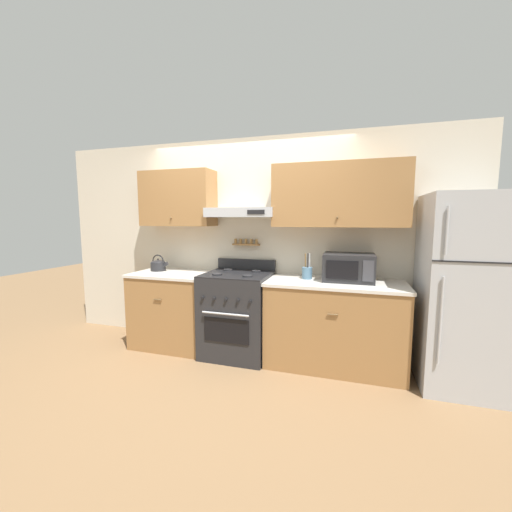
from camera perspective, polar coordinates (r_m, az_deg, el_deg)
ground_plane at (r=3.61m, az=-5.21°, el=-19.17°), size 16.00×16.00×0.00m
wall_back at (r=3.83m, az=-0.33°, el=5.01°), size 5.20×0.46×2.55m
counter_left at (r=4.11m, az=-14.64°, el=-9.24°), size 0.96×0.69×0.92m
counter_right at (r=3.54m, az=14.02°, el=-11.85°), size 1.44×0.69×0.92m
stove_range at (r=3.72m, az=-3.37°, el=-10.37°), size 0.75×0.73×1.08m
refrigerator at (r=3.52m, az=33.77°, el=-5.43°), size 0.76×0.79×1.81m
tea_kettle at (r=4.19m, az=-17.33°, el=-1.56°), size 0.24×0.19×0.21m
microwave at (r=3.48m, az=16.49°, el=-1.98°), size 0.52×0.41×0.29m
utensil_crock at (r=3.50m, az=9.28°, el=-2.95°), size 0.11×0.11×0.28m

